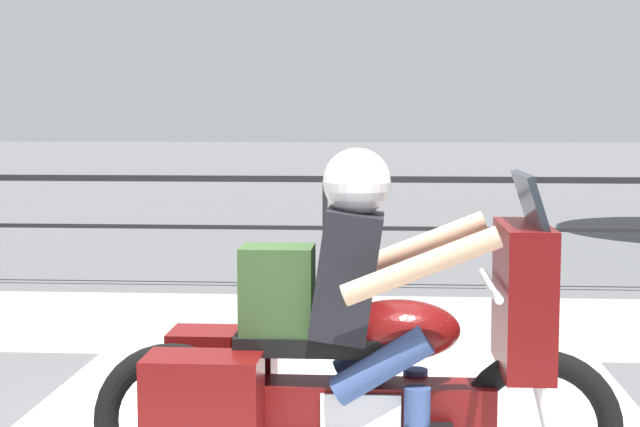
{
  "coord_description": "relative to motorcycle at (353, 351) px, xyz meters",
  "views": [
    {
      "loc": [
        0.62,
        -4.54,
        1.7
      ],
      "look_at": [
        0.21,
        1.24,
        1.13
      ],
      "focal_mm": 55.0,
      "sensor_mm": 36.0,
      "label": 1
    }
  ],
  "objects": [
    {
      "name": "sidewalk_band",
      "position": [
        -0.47,
        3.8,
        -0.69
      ],
      "size": [
        44.0,
        2.4,
        0.01
      ],
      "primitive_type": "cube",
      "color": "#99968E",
      "rests_on": "ground"
    },
    {
      "name": "motorcycle",
      "position": [
        0.0,
        0.0,
        0.0
      ],
      "size": [
        2.31,
        0.76,
        1.57
      ],
      "rotation": [
        0.0,
        0.0,
        -0.03
      ],
      "color": "black",
      "rests_on": "ground"
    },
    {
      "name": "fence_railing",
      "position": [
        -0.47,
        5.31,
        0.19
      ],
      "size": [
        36.0,
        0.05,
        1.13
      ],
      "color": "black",
      "rests_on": "ground"
    }
  ]
}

